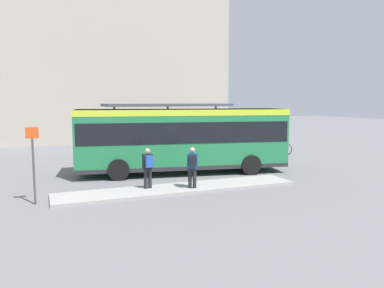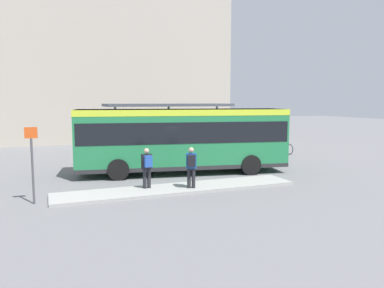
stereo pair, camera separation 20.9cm
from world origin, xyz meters
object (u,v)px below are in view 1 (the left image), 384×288
at_px(pedestrian_companion, 192,165).
at_px(potted_planter_far_side, 215,150).
at_px(platform_sign, 33,162).
at_px(potted_planter_near_shelter, 130,152).
at_px(pedestrian_waiting, 148,166).
at_px(bicycle_yellow, 282,148).
at_px(bicycle_green, 276,148).
at_px(city_bus, 183,136).

relative_size(pedestrian_companion, potted_planter_far_side, 1.51).
height_order(pedestrian_companion, potted_planter_far_side, pedestrian_companion).
bearing_deg(platform_sign, potted_planter_near_shelter, 54.15).
relative_size(pedestrian_waiting, potted_planter_far_side, 1.48).
bearing_deg(bicycle_yellow, pedestrian_waiting, -67.78).
relative_size(bicycle_yellow, potted_planter_far_side, 1.57).
relative_size(pedestrian_companion, bicycle_yellow, 0.96).
bearing_deg(bicycle_green, pedestrian_companion, -44.40).
xyz_separation_m(pedestrian_waiting, bicycle_yellow, (11.91, 7.38, -0.69)).
distance_m(pedestrian_companion, bicycle_green, 13.40).
distance_m(pedestrian_waiting, pedestrian_companion, 1.83).
distance_m(potted_planter_near_shelter, potted_planter_far_side, 5.51).
bearing_deg(potted_planter_far_side, pedestrian_companion, -121.60).
distance_m(city_bus, bicycle_yellow, 10.18).
distance_m(bicycle_yellow, potted_planter_near_shelter, 11.23).
distance_m(bicycle_yellow, platform_sign, 18.05).
bearing_deg(pedestrian_waiting, bicycle_yellow, -61.62).
bearing_deg(potted_planter_near_shelter, pedestrian_waiting, -96.22).
xyz_separation_m(pedestrian_companion, platform_sign, (-6.04, 0.26, 0.46)).
bearing_deg(bicycle_green, platform_sign, -57.54).
bearing_deg(potted_planter_far_side, bicycle_yellow, 6.97).
distance_m(bicycle_yellow, potted_planter_far_side, 5.73).
distance_m(pedestrian_waiting, potted_planter_far_side, 9.15).
distance_m(potted_planter_near_shelter, platform_sign, 8.65).
xyz_separation_m(pedestrian_companion, bicycle_green, (10.11, 8.76, -0.76)).
xyz_separation_m(city_bus, bicycle_green, (9.08, 4.86, -1.58)).
relative_size(pedestrian_companion, platform_sign, 0.61).
height_order(pedestrian_waiting, potted_planter_near_shelter, pedestrian_waiting).
distance_m(pedestrian_waiting, platform_sign, 4.37).
height_order(city_bus, pedestrian_companion, city_bus).
xyz_separation_m(bicycle_green, platform_sign, (-16.15, -8.49, 1.22)).
bearing_deg(bicycle_yellow, pedestrian_companion, -61.34).
distance_m(pedestrian_companion, potted_planter_far_side, 8.64).
bearing_deg(city_bus, platform_sign, -142.87).
bearing_deg(city_bus, pedestrian_waiting, -120.31).
bearing_deg(platform_sign, bicycle_green, 27.75).
bearing_deg(pedestrian_waiting, platform_sign, 91.81).
distance_m(bicycle_green, potted_planter_near_shelter, 11.21).
xyz_separation_m(bicycle_yellow, bicycle_green, (-0.10, 0.72, -0.04)).
height_order(pedestrian_waiting, bicycle_yellow, pedestrian_waiting).
bearing_deg(potted_planter_far_side, potted_planter_near_shelter, -178.98).
relative_size(potted_planter_near_shelter, potted_planter_far_side, 1.29).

